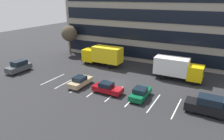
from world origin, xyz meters
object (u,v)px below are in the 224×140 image
(sedan_tan, at_px, (80,81))
(sedan_forest, at_px, (140,93))
(box_truck_yellow_all, at_px, (103,55))
(suv_black, at_px, (208,105))
(suv_charcoal, at_px, (19,67))
(bare_tree, at_px, (69,34))
(sedan_maroon, at_px, (107,88))
(box_truck_yellow, at_px, (177,68))

(sedan_tan, height_order, sedan_forest, sedan_tan)
(box_truck_yellow_all, xyz_separation_m, sedan_forest, (11.45, -9.65, -1.38))
(suv_black, bearing_deg, suv_charcoal, -178.92)
(box_truck_yellow_all, bearing_deg, sedan_tan, -77.97)
(sedan_tan, xyz_separation_m, suv_charcoal, (-13.26, -0.10, 0.25))
(box_truck_yellow_all, xyz_separation_m, bare_tree, (-10.55, 3.31, 2.72))
(suv_charcoal, bearing_deg, box_truck_yellow_all, 42.64)
(box_truck_yellow_all, xyz_separation_m, sedan_tan, (2.16, -10.12, -1.38))
(suv_charcoal, relative_size, sedan_forest, 1.06)
(box_truck_yellow_all, xyz_separation_m, sedan_maroon, (6.86, -10.31, -1.38))
(box_truck_yellow, bearing_deg, bare_tree, 170.61)
(box_truck_yellow_all, distance_m, suv_black, 21.79)
(suv_black, xyz_separation_m, sedan_maroon, (-12.65, -0.66, -0.31))
(box_truck_yellow_all, distance_m, bare_tree, 11.38)
(suv_black, relative_size, suv_charcoal, 1.06)
(sedan_forest, bearing_deg, box_truck_yellow_all, 139.89)
(suv_black, bearing_deg, box_truck_yellow, 121.05)
(suv_charcoal, xyz_separation_m, bare_tree, (0.56, 13.54, 3.84))
(sedan_tan, relative_size, sedan_forest, 1.01)
(sedan_maroon, bearing_deg, sedan_forest, 8.17)
(sedan_maroon, relative_size, bare_tree, 0.64)
(sedan_maroon, bearing_deg, box_truck_yellow_all, 123.64)
(box_truck_yellow, distance_m, bare_tree, 25.21)
(sedan_tan, distance_m, sedan_forest, 9.31)
(box_truck_yellow, distance_m, sedan_maroon, 12.08)
(box_truck_yellow_all, height_order, sedan_maroon, box_truck_yellow_all)
(box_truck_yellow, bearing_deg, suv_charcoal, -159.50)
(sedan_tan, xyz_separation_m, sedan_forest, (9.30, 0.47, -0.01))
(box_truck_yellow, bearing_deg, box_truck_yellow_all, 176.87)
(box_truck_yellow, height_order, bare_tree, bare_tree)
(suv_black, distance_m, sedan_forest, 8.06)
(sedan_maroon, xyz_separation_m, sedan_forest, (4.59, 0.66, -0.01))
(box_truck_yellow, bearing_deg, sedan_forest, -107.01)
(suv_black, distance_m, suv_charcoal, 30.62)
(box_truck_yellow, height_order, suv_black, box_truck_yellow)
(suv_charcoal, height_order, bare_tree, bare_tree)
(suv_black, relative_size, bare_tree, 0.71)
(suv_charcoal, bearing_deg, bare_tree, 87.65)
(box_truck_yellow, relative_size, sedan_maroon, 1.80)
(sedan_maroon, bearing_deg, sedan_tan, 177.74)
(suv_black, bearing_deg, bare_tree, 156.68)
(box_truck_yellow, distance_m, suv_charcoal, 27.00)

